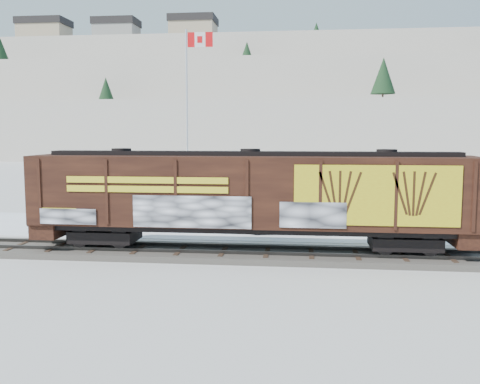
# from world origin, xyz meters

# --- Properties ---
(ground) EXTENTS (500.00, 500.00, 0.00)m
(ground) POSITION_xyz_m (0.00, 0.00, 0.00)
(ground) COLOR white
(ground) RESTS_ON ground
(rail_track) EXTENTS (50.00, 3.40, 0.43)m
(rail_track) POSITION_xyz_m (0.00, 0.00, 0.15)
(rail_track) COLOR #59544C
(rail_track) RESTS_ON ground
(parking_strip) EXTENTS (40.00, 8.00, 0.03)m
(parking_strip) POSITION_xyz_m (0.00, 7.50, 0.01)
(parking_strip) COLOR white
(parking_strip) RESTS_ON ground
(hillside) EXTENTS (360.00, 110.00, 93.00)m
(hillside) POSITION_xyz_m (-0.05, 139.79, 14.37)
(hillside) COLOR white
(hillside) RESTS_ON ground
(hopper_railcar) EXTENTS (20.01, 3.06, 4.43)m
(hopper_railcar) POSITION_xyz_m (3.22, -0.01, 2.91)
(hopper_railcar) COLOR black
(hopper_railcar) RESTS_ON rail_track
(flagpole) EXTENTS (2.30, 0.90, 12.74)m
(flagpole) POSITION_xyz_m (-2.37, 12.97, 4.80)
(flagpole) COLOR silver
(flagpole) RESTS_ON ground
(car_silver) EXTENTS (5.12, 2.60, 1.67)m
(car_silver) POSITION_xyz_m (-4.12, 6.27, 0.87)
(car_silver) COLOR silver
(car_silver) RESTS_ON parking_strip
(car_white) EXTENTS (4.32, 2.68, 1.34)m
(car_white) POSITION_xyz_m (-3.61, 7.35, 0.70)
(car_white) COLOR white
(car_white) RESTS_ON parking_strip
(car_dark) EXTENTS (5.55, 2.57, 1.57)m
(car_dark) POSITION_xyz_m (4.61, 6.16, 0.82)
(car_dark) COLOR black
(car_dark) RESTS_ON parking_strip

